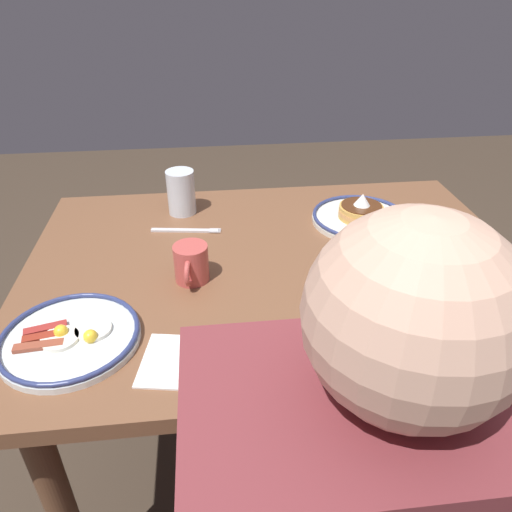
% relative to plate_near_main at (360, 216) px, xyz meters
% --- Properties ---
extents(ground_plane, '(6.00, 6.00, 0.00)m').
position_rel_plate_near_main_xyz_m(ground_plane, '(0.27, 0.19, -0.74)').
color(ground_plane, '#3F3226').
extents(dining_table, '(1.24, 0.90, 0.72)m').
position_rel_plate_near_main_xyz_m(dining_table, '(0.27, 0.19, -0.11)').
color(dining_table, brown).
rests_on(dining_table, ground_plane).
extents(plate_near_main, '(0.27, 0.27, 0.09)m').
position_rel_plate_near_main_xyz_m(plate_near_main, '(0.00, 0.00, 0.00)').
color(plate_near_main, silver).
rests_on(plate_near_main, dining_table).
extents(plate_center_pancakes, '(0.27, 0.27, 0.04)m').
position_rel_plate_near_main_xyz_m(plate_center_pancakes, '(0.71, 0.43, -0.01)').
color(plate_center_pancakes, silver).
rests_on(plate_center_pancakes, dining_table).
extents(coffee_mug, '(0.08, 0.11, 0.09)m').
position_rel_plate_near_main_xyz_m(coffee_mug, '(0.47, 0.24, 0.03)').
color(coffee_mug, '#BF4C47').
rests_on(coffee_mug, dining_table).
extents(drinking_glass, '(0.08, 0.08, 0.13)m').
position_rel_plate_near_main_xyz_m(drinking_glass, '(0.50, -0.12, 0.04)').
color(drinking_glass, silver).
rests_on(drinking_glass, dining_table).
extents(cell_phone, '(0.16, 0.11, 0.01)m').
position_rel_plate_near_main_xyz_m(cell_phone, '(-0.14, 0.39, -0.01)').
color(cell_phone, black).
rests_on(cell_phone, dining_table).
extents(paper_napkin, '(0.17, 0.16, 0.00)m').
position_rel_plate_near_main_xyz_m(paper_napkin, '(0.49, 0.51, -0.02)').
color(paper_napkin, white).
rests_on(paper_napkin, dining_table).
extents(fork_near, '(0.19, 0.04, 0.01)m').
position_rel_plate_near_main_xyz_m(fork_near, '(0.49, 0.00, -0.02)').
color(fork_near, silver).
rests_on(fork_near, dining_table).
extents(tea_spoon, '(0.19, 0.08, 0.01)m').
position_rel_plate_near_main_xyz_m(tea_spoon, '(0.05, 0.42, -0.01)').
color(tea_spoon, silver).
rests_on(tea_spoon, dining_table).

